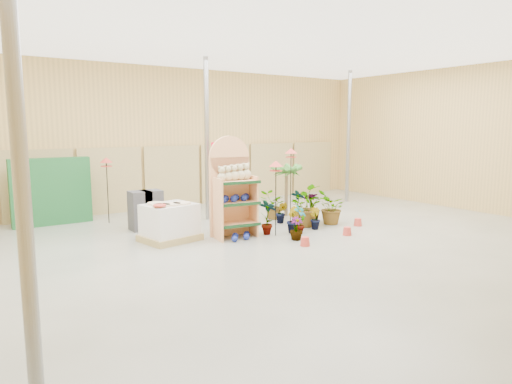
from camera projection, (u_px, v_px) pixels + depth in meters
room at (259, 144)px, 10.56m from camera, size 15.20×12.10×4.70m
display_shelf at (232, 191)px, 10.86m from camera, size 1.08×0.77×2.41m
teddy_bears at (235, 174)px, 10.73m from camera, size 0.90×0.25×0.39m
gazing_balls_shelf at (235, 198)px, 10.78m from camera, size 0.88×0.30×0.17m
gazing_balls_floor at (241, 236)px, 10.66m from camera, size 0.63×0.39×0.15m
pallet_stack at (170, 222)px, 10.52m from camera, size 1.38×1.23×0.90m
charcoal_planters at (146, 210)px, 11.68m from camera, size 0.80×0.50×1.00m
trellis_stock at (51, 192)px, 12.17m from camera, size 2.00×0.30×1.80m
offer_sign at (220, 165)px, 12.40m from camera, size 0.50×0.08×2.20m
bird_table_front at (276, 166)px, 10.83m from camera, size 0.34×0.34×1.82m
bird_table_right at (291, 154)px, 12.33m from camera, size 0.34×0.34×2.04m
bird_table_back at (106, 162)px, 12.28m from camera, size 0.34×0.34×1.80m
palm at (286, 169)px, 13.32m from camera, size 0.70×0.70×1.62m
potted_plant_0 at (268, 217)px, 11.11m from camera, size 0.46×0.54×0.87m
potted_plant_1 at (292, 220)px, 11.32m from camera, size 0.42×0.45×0.66m
potted_plant_2 at (304, 206)px, 12.06m from camera, size 1.10×1.18×1.07m
potted_plant_3 at (312, 207)px, 12.61m from camera, size 0.64×0.64×0.81m
potted_plant_4 at (298, 203)px, 13.20m from camera, size 0.46×0.52×0.82m
potted_plant_5 at (282, 212)px, 12.45m from camera, size 0.42×0.41×0.59m
potted_plant_6 at (273, 205)px, 12.96m from camera, size 0.88×0.82×0.79m
potted_plant_7 at (296, 229)px, 10.60m from camera, size 0.38×0.38×0.54m
potted_plant_8 at (300, 219)px, 11.19m from camera, size 0.44×0.36×0.72m
potted_plant_9 at (315, 218)px, 11.71m from camera, size 0.25×0.31×0.56m
potted_plant_10 at (332, 208)px, 12.26m from camera, size 1.09×1.09×0.92m
potted_plant_11 at (244, 207)px, 12.96m from camera, size 0.47×0.47×0.68m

